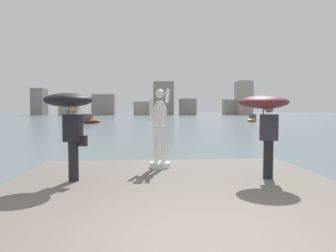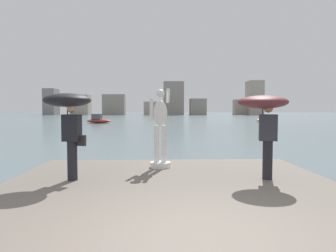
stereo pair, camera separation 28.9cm
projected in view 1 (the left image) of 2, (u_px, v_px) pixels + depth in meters
ground_plane at (150, 124)px, 43.44m from camera, size 400.00×400.00×0.00m
pier at (181, 215)px, 5.16m from camera, size 7.28×9.15×0.40m
statue_white_figure at (160, 131)px, 8.36m from camera, size 0.57×0.85×2.17m
onlooker_left at (70, 110)px, 6.75m from camera, size 1.25×1.25×1.96m
onlooker_right at (265, 110)px, 7.01m from camera, size 1.33×1.33×1.93m
boat_near at (252, 119)px, 51.22m from camera, size 3.17×3.28×1.27m
boat_mid at (89, 120)px, 45.00m from camera, size 3.89×2.12×1.38m
distant_skyline at (149, 102)px, 119.04m from camera, size 84.38×12.62×13.31m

